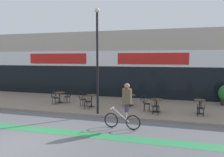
{
  "coord_description": "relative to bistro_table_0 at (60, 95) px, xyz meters",
  "views": [
    {
      "loc": [
        5.48,
        -6.34,
        3.18
      ],
      "look_at": [
        1.64,
        7.15,
        1.85
      ],
      "focal_mm": 35.0,
      "sensor_mm": 36.0,
      "label": 1
    }
  ],
  "objects": [
    {
      "name": "ground_plane",
      "position": [
        1.99,
        -6.85,
        -0.64
      ],
      "size": [
        120.0,
        120.0,
        0.0
      ],
      "primitive_type": "plane",
      "color": "#5B5B60"
    },
    {
      "name": "sidewalk_slab",
      "position": [
        1.99,
        0.4,
        -0.58
      ],
      "size": [
        40.0,
        5.5,
        0.12
      ],
      "primitive_type": "cube",
      "color": "gray",
      "rests_on": "ground"
    },
    {
      "name": "storefront_facade",
      "position": [
        1.99,
        5.12,
        1.98
      ],
      "size": [
        40.0,
        4.06,
        5.26
      ],
      "color": "#B2A899",
      "rests_on": "ground"
    },
    {
      "name": "bike_lane_stripe",
      "position": [
        1.99,
        -4.99,
        -0.63
      ],
      "size": [
        36.0,
        0.7,
        0.01
      ],
      "primitive_type": "cube",
      "color": "#2D844C",
      "rests_on": "ground"
    },
    {
      "name": "bistro_table_0",
      "position": [
        0.0,
        0.0,
        0.0
      ],
      "size": [
        0.77,
        0.77,
        0.71
      ],
      "color": "black",
      "rests_on": "sidewalk_slab"
    },
    {
      "name": "bistro_table_1",
      "position": [
        2.55,
        -0.59,
        0.02
      ],
      "size": [
        0.66,
        0.66,
        0.75
      ],
      "color": "black",
      "rests_on": "sidewalk_slab"
    },
    {
      "name": "bistro_table_2",
      "position": [
        4.77,
        0.42,
        -0.01
      ],
      "size": [
        0.78,
        0.78,
        0.7
      ],
      "color": "black",
      "rests_on": "sidewalk_slab"
    },
    {
      "name": "bistro_table_3",
      "position": [
        6.58,
        -0.79,
        0.0
      ],
      "size": [
        0.79,
        0.79,
        0.72
      ],
      "color": "black",
      "rests_on": "sidewalk_slab"
    },
    {
      "name": "bistro_table_4",
      "position": [
        8.88,
        -0.56,
        0.03
      ],
      "size": [
        0.62,
        0.62,
        0.77
      ],
      "color": "black",
      "rests_on": "sidewalk_slab"
    },
    {
      "name": "cafe_chair_0_near",
      "position": [
        -0.01,
        -0.63,
        0.0
      ],
      "size": [
        0.44,
        0.59,
        0.9
      ],
      "rotation": [
        0.0,
        0.0,
        1.45
      ],
      "color": "black",
      "rests_on": "sidewalk_slab"
    },
    {
      "name": "cafe_chair_0_side",
      "position": [
        0.63,
        -0.0,
        0.0
      ],
      "size": [
        0.59,
        0.42,
        0.9
      ],
      "rotation": [
        0.0,
        0.0,
        3.08
      ],
      "color": "black",
      "rests_on": "sidewalk_slab"
    },
    {
      "name": "cafe_chair_1_near",
      "position": [
        2.54,
        -1.22,
        0.0
      ],
      "size": [
        0.45,
        0.6,
        0.9
      ],
      "rotation": [
        0.0,
        0.0,
        1.44
      ],
      "color": "black",
      "rests_on": "sidewalk_slab"
    },
    {
      "name": "cafe_chair_1_side",
      "position": [
        1.92,
        -0.59,
        0.0
      ],
      "size": [
        0.59,
        0.43,
        0.9
      ],
      "rotation": [
        0.0,
        0.0,
        -0.08
      ],
      "color": "black",
      "rests_on": "sidewalk_slab"
    },
    {
      "name": "cafe_chair_2_near",
      "position": [
        4.77,
        -0.21,
        0.0
      ],
      "size": [
        0.41,
        0.58,
        0.9
      ],
      "rotation": [
        0.0,
        0.0,
        1.6
      ],
      "color": "black",
      "rests_on": "sidewalk_slab"
    },
    {
      "name": "cafe_chair_3_near",
      "position": [
        6.57,
        -1.41,
        0.0
      ],
      "size": [
        0.45,
        0.6,
        0.9
      ],
      "rotation": [
        0.0,
        0.0,
        1.42
      ],
      "color": "black",
      "rests_on": "sidewalk_slab"
    },
    {
      "name": "cafe_chair_3_side",
      "position": [
        5.95,
        -0.79,
        0.0
      ],
      "size": [
        0.58,
        0.42,
        0.9
      ],
      "rotation": [
        0.0,
        0.0,
        0.04
      ],
      "color": "black",
      "rests_on": "sidewalk_slab"
    },
    {
      "name": "cafe_chair_4_near",
      "position": [
        8.88,
        -1.19,
        0.0
      ],
      "size": [
        0.4,
        0.58,
        0.9
      ],
      "rotation": [
        0.0,
        0.0,
        1.58
      ],
      "color": "black",
      "rests_on": "sidewalk_slab"
    },
    {
      "name": "lamp_post",
      "position": [
        3.49,
        -2.05,
        2.74
      ],
      "size": [
        0.26,
        0.26,
        5.69
      ],
      "color": "black",
      "rests_on": "sidewalk_slab"
    },
    {
      "name": "cyclist_0",
      "position": [
        5.45,
        -3.86,
        0.56
      ],
      "size": [
        1.71,
        0.53,
        2.07
      ],
      "rotation": [
        0.0,
        0.0,
        3.05
      ],
      "color": "black",
      "rests_on": "ground"
    }
  ]
}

